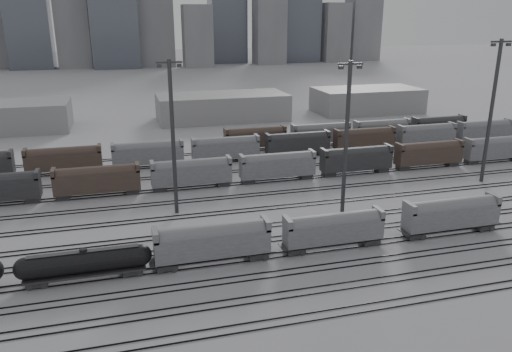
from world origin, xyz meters
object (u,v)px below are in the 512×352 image
object	(u,v)px
hopper_car_a	(212,240)
light_mast_c	(346,138)
hopper_car_c	(451,213)
tank_car_b	(85,263)
hopper_car_b	(334,228)

from	to	relation	value
hopper_car_a	light_mast_c	size ratio (longest dim) A/B	0.61
hopper_car_c	tank_car_b	bearing A→B (deg)	180.00
hopper_car_c	light_mast_c	distance (m)	19.10
tank_car_b	light_mast_c	xyz separation A→B (m)	(39.08, 10.17, 10.89)
tank_car_b	hopper_car_b	world-z (taller)	hopper_car_b
hopper_car_b	light_mast_c	xyz separation A→B (m)	(6.08, 10.17, 10.07)
hopper_car_b	hopper_car_c	distance (m)	18.85
hopper_car_a	hopper_car_b	xyz separation A→B (m)	(17.08, 0.00, -0.21)
hopper_car_a	light_mast_c	world-z (taller)	light_mast_c
tank_car_b	hopper_car_c	size ratio (longest dim) A/B	1.08
hopper_car_c	hopper_car_a	bearing A→B (deg)	180.00
hopper_car_a	hopper_car_c	world-z (taller)	hopper_car_a
hopper_car_a	light_mast_c	bearing A→B (deg)	23.71
tank_car_b	hopper_car_b	bearing A→B (deg)	0.00
tank_car_b	hopper_car_a	world-z (taller)	hopper_car_a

